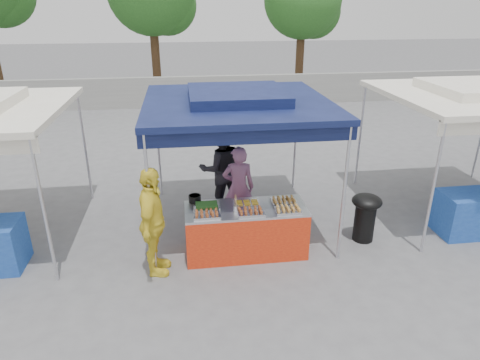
{
  "coord_description": "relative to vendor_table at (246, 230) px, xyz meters",
  "views": [
    {
      "loc": [
        -0.95,
        -6.32,
        4.0
      ],
      "look_at": [
        0.0,
        0.6,
        1.05
      ],
      "focal_mm": 32.0,
      "sensor_mm": 36.0,
      "label": 1
    }
  ],
  "objects": [
    {
      "name": "vendor_woman",
      "position": [
        0.0,
        0.92,
        0.38
      ],
      "size": [
        0.62,
        0.44,
        1.61
      ],
      "primitive_type": "imported",
      "rotation": [
        0.0,
        0.0,
        3.05
      ],
      "color": "#8F5B82",
      "rests_on": "ground_plane"
    },
    {
      "name": "wok_burner",
      "position": [
        2.16,
        0.13,
        0.1
      ],
      "size": [
        0.53,
        0.53,
        0.89
      ],
      "rotation": [
        0.0,
        0.0,
        -0.38
      ],
      "color": "black",
      "rests_on": "ground_plane"
    },
    {
      "name": "cooking_pot",
      "position": [
        -0.82,
        0.33,
        0.49
      ],
      "size": [
        0.21,
        0.21,
        0.12
      ],
      "primitive_type": "cylinder",
      "color": "black",
      "rests_on": "vendor_table"
    },
    {
      "name": "food_tray_bm",
      "position": [
        0.03,
        0.08,
        0.46
      ],
      "size": [
        0.42,
        0.3,
        0.07
      ],
      "color": "silver",
      "rests_on": "vendor_table"
    },
    {
      "name": "back_wall",
      "position": [
        0.0,
        11.1,
        0.17
      ],
      "size": [
        40.0,
        0.25,
        1.2
      ],
      "primitive_type": "cube",
      "color": "gray",
      "rests_on": "ground_plane"
    },
    {
      "name": "ground_plane",
      "position": [
        0.0,
        0.1,
        -0.43
      ],
      "size": [
        80.0,
        80.0,
        0.0
      ],
      "primitive_type": "plane",
      "color": "#5E5E60"
    },
    {
      "name": "helper_man",
      "position": [
        -0.25,
        1.64,
        0.48
      ],
      "size": [
        0.97,
        0.8,
        1.82
      ],
      "primitive_type": "imported",
      "rotation": [
        0.0,
        0.0,
        3.27
      ],
      "color": "black",
      "rests_on": "ground_plane"
    },
    {
      "name": "customer_person",
      "position": [
        -1.48,
        -0.38,
        0.46
      ],
      "size": [
        0.54,
        1.07,
        1.77
      ],
      "primitive_type": "imported",
      "rotation": [
        0.0,
        0.0,
        1.46
      ],
      "color": "yellow",
      "rests_on": "ground_plane"
    },
    {
      "name": "crate_left",
      "position": [
        -0.42,
        0.52,
        -0.26
      ],
      "size": [
        0.55,
        0.39,
        0.33
      ],
      "primitive_type": "cube",
      "color": "#1433A9",
      "rests_on": "ground_plane"
    },
    {
      "name": "food_tray_bl",
      "position": [
        -0.64,
        0.07,
        0.46
      ],
      "size": [
        0.42,
        0.3,
        0.07
      ],
      "color": "silver",
      "rests_on": "vendor_table"
    },
    {
      "name": "food_tray_fr",
      "position": [
        0.65,
        -0.24,
        0.46
      ],
      "size": [
        0.42,
        0.3,
        0.07
      ],
      "color": "silver",
      "rests_on": "vendor_table"
    },
    {
      "name": "food_tray_br",
      "position": [
        0.66,
        0.09,
        0.46
      ],
      "size": [
        0.42,
        0.3,
        0.07
      ],
      "color": "silver",
      "rests_on": "vendor_table"
    },
    {
      "name": "food_tray_fm",
      "position": [
        0.04,
        -0.24,
        0.46
      ],
      "size": [
        0.42,
        0.3,
        0.07
      ],
      "color": "silver",
      "rests_on": "vendor_table"
    },
    {
      "name": "vendor_table",
      "position": [
        0.0,
        0.0,
        0.0
      ],
      "size": [
        2.0,
        0.8,
        0.85
      ],
      "color": "red",
      "rests_on": "ground_plane"
    },
    {
      "name": "crate_stacked",
      "position": [
        0.19,
        0.69,
        0.0
      ],
      "size": [
        0.46,
        0.32,
        0.27
      ],
      "primitive_type": "cube",
      "color": "#1433A9",
      "rests_on": "crate_right"
    },
    {
      "name": "crate_right",
      "position": [
        0.19,
        0.69,
        -0.28
      ],
      "size": [
        0.48,
        0.34,
        0.29
      ],
      "primitive_type": "cube",
      "color": "#1433A9",
      "rests_on": "ground_plane"
    },
    {
      "name": "food_tray_fl",
      "position": [
        -0.65,
        -0.23,
        0.46
      ],
      "size": [
        0.42,
        0.3,
        0.07
      ],
      "color": "silver",
      "rests_on": "vendor_table"
    },
    {
      "name": "skewer_cup",
      "position": [
        -0.18,
        -0.12,
        0.48
      ],
      "size": [
        0.08,
        0.08,
        0.1
      ],
      "primitive_type": "cylinder",
      "color": "silver",
      "rests_on": "vendor_table"
    },
    {
      "name": "main_canopy",
      "position": [
        0.0,
        1.07,
        1.94
      ],
      "size": [
        3.2,
        3.2,
        2.57
      ],
      "color": "silver",
      "rests_on": "ground_plane"
    },
    {
      "name": "tree_2",
      "position": [
        4.52,
        13.0,
        3.47
      ],
      "size": [
        3.4,
        3.31,
        5.7
      ],
      "color": "#432C1A",
      "rests_on": "ground_plane"
    }
  ]
}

